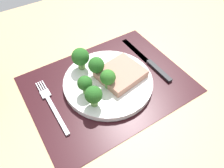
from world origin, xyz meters
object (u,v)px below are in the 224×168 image
object	(u,v)px
fork	(52,105)
steak	(121,74)
knife	(149,62)
plate	(108,82)

from	to	relation	value
fork	steak	bearing A→B (deg)	-5.90
steak	knife	xyz separation A→B (cm)	(11.40, 1.26, -2.35)
plate	fork	distance (cm)	16.16
steak	fork	xyz separation A→B (cm)	(-19.74, 2.15, -2.41)
knife	fork	bearing A→B (deg)	-178.79
steak	fork	bearing A→B (deg)	173.78
plate	steak	distance (cm)	4.16
plate	steak	size ratio (longest dim) A/B	2.13
plate	fork	size ratio (longest dim) A/B	1.28
plate	knife	xyz separation A→B (cm)	(15.05, 0.53, -0.50)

